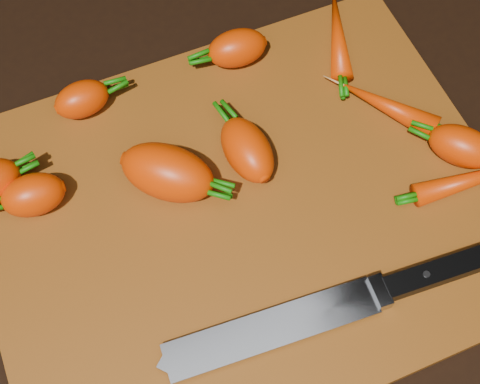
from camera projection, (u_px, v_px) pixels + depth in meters
name	position (u px, v px, depth m)	size (l,w,h in m)	color
ground	(244.00, 216.00, 0.66)	(2.00, 2.00, 0.01)	black
cutting_board	(244.00, 212.00, 0.65)	(0.50, 0.40, 0.01)	brown
carrot_1	(33.00, 195.00, 0.63)	(0.06, 0.04, 0.04)	#D73300
carrot_2	(168.00, 173.00, 0.63)	(0.09, 0.05, 0.05)	#D73300
carrot_3	(247.00, 150.00, 0.65)	(0.08, 0.04, 0.04)	#D73300
carrot_4	(237.00, 48.00, 0.71)	(0.06, 0.04, 0.04)	#D73300
carrot_5	(82.00, 99.00, 0.68)	(0.06, 0.04, 0.04)	#D73300
carrot_6	(462.00, 146.00, 0.65)	(0.07, 0.04, 0.04)	#D73300
carrot_7	(338.00, 35.00, 0.73)	(0.11, 0.02, 0.02)	#D73300
carrot_8	(478.00, 178.00, 0.65)	(0.13, 0.02, 0.02)	#D73300
carrot_9	(389.00, 107.00, 0.68)	(0.10, 0.03, 0.03)	#D73300
knife	(292.00, 322.00, 0.59)	(0.32, 0.05, 0.02)	gray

